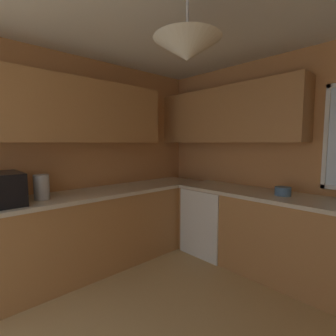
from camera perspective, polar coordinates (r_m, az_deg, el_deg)
name	(u,v)px	position (r m, az deg, el deg)	size (l,w,h in m)	color
room_shell	(194,114)	(2.29, 5.89, 11.95)	(3.74, 3.63, 2.52)	#C6844C
counter_run_left	(89,231)	(3.09, -17.38, -13.42)	(0.65, 3.24, 0.89)	#AD7542
counter_run_back	(297,240)	(3.01, 27.03, -14.31)	(2.83, 0.65, 0.89)	#AD7542
dishwasher	(212,220)	(3.47, 9.97, -11.52)	(0.60, 0.60, 0.85)	white
kettle	(42,187)	(2.77, -26.65, -3.88)	(0.14, 0.14, 0.25)	#B7B7BC
bowl	(283,191)	(2.94, 24.51, -4.80)	(0.16, 0.16, 0.09)	#4C7099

